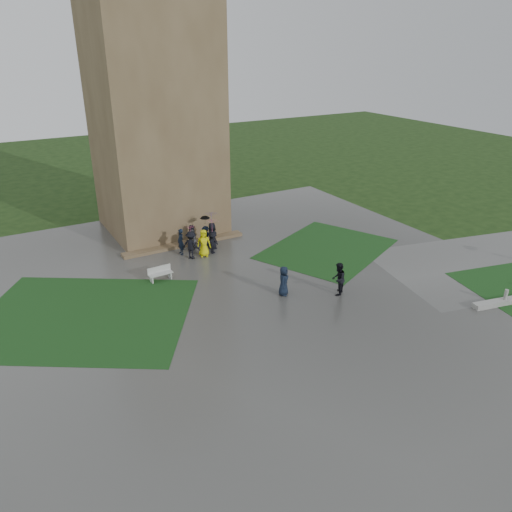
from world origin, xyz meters
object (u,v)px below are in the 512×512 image
tower (154,109)px  bench (160,273)px  pedestrian_mid (284,281)px  pedestrian_near (338,279)px

tower → bench: tower is taller
pedestrian_mid → tower: bearing=51.2°
bench → pedestrian_mid: 7.71m
tower → pedestrian_near: tower is taller
tower → pedestrian_mid: 16.51m
tower → bench: bearing=-111.0°
tower → pedestrian_mid: tower is taller
bench → pedestrian_mid: bearing=-46.8°
bench → pedestrian_mid: (5.53, -5.36, 0.43)m
tower → pedestrian_mid: (2.13, -14.23, -8.10)m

